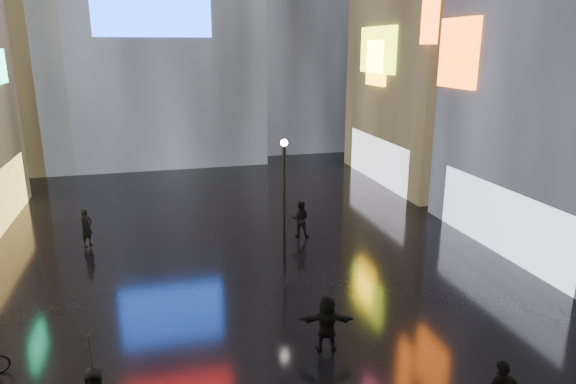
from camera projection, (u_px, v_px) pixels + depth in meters
name	position (u px, v px, depth m)	size (l,w,h in m)	color
ground	(242.00, 252.00, 23.08)	(140.00, 140.00, 0.00)	black
lamp_far	(284.00, 192.00, 21.82)	(0.30, 0.30, 5.20)	black
pedestrian_5	(327.00, 323.00, 15.39)	(1.66, 0.53, 1.79)	black
pedestrian_6	(87.00, 227.00, 23.55)	(0.64, 0.42, 1.76)	black
pedestrian_7	(300.00, 219.00, 24.68)	(0.87, 0.68, 1.78)	black
umbrella_2	(90.00, 351.00, 11.77)	(1.02, 1.04, 0.94)	black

